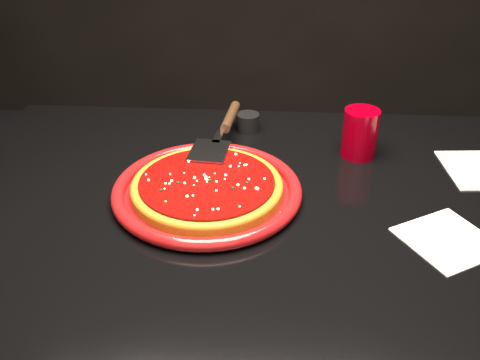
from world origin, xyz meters
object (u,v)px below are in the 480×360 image
at_px(table, 251,337).
at_px(pizza_server, 222,131).
at_px(cup, 360,133).
at_px(plate, 207,190).
at_px(ramekin, 248,122).

height_order(table, pizza_server, pizza_server).
bearing_deg(cup, plate, -148.81).
relative_size(cup, ramekin, 1.97).
distance_m(pizza_server, cup, 0.29).
bearing_deg(cup, pizza_server, 178.79).
relative_size(plate, cup, 3.45).
relative_size(pizza_server, cup, 3.09).
distance_m(plate, cup, 0.36).
distance_m(table, cup, 0.51).
distance_m(table, pizza_server, 0.47).
bearing_deg(cup, table, -139.90).
bearing_deg(plate, table, 0.60).
distance_m(plate, pizza_server, 0.19).
bearing_deg(ramekin, table, -85.19).
relative_size(table, pizza_server, 3.75).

